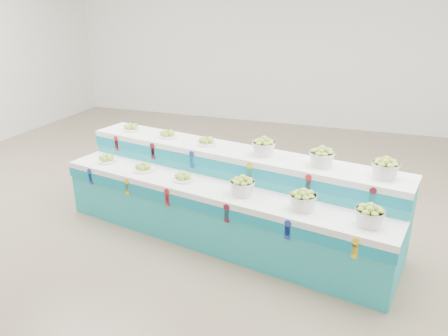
# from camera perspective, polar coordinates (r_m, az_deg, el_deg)

# --- Properties ---
(ground) EXTENTS (10.00, 10.00, 0.00)m
(ground) POSITION_cam_1_polar(r_m,az_deg,el_deg) (5.88, -4.53, -6.00)
(ground) COLOR #72664E
(ground) RESTS_ON ground
(back_wall) EXTENTS (10.00, 0.00, 10.00)m
(back_wall) POSITION_cam_1_polar(r_m,az_deg,el_deg) (10.03, 7.16, 17.13)
(back_wall) COLOR silver
(back_wall) RESTS_ON ground
(display_stand) EXTENTS (4.26, 1.85, 1.02)m
(display_stand) POSITION_cam_1_polar(r_m,az_deg,el_deg) (5.15, 0.00, -3.74)
(display_stand) COLOR teal
(display_stand) RESTS_ON ground
(plate_lower_left) EXTENTS (0.30, 0.30, 0.10)m
(plate_lower_left) POSITION_cam_1_polar(r_m,az_deg,el_deg) (5.82, -15.35, 1.26)
(plate_lower_left) COLOR white
(plate_lower_left) RESTS_ON display_stand
(plate_lower_mid) EXTENTS (0.30, 0.30, 0.10)m
(plate_lower_mid) POSITION_cam_1_polar(r_m,az_deg,el_deg) (5.41, -10.68, 0.14)
(plate_lower_mid) COLOR white
(plate_lower_mid) RESTS_ON display_stand
(plate_lower_right) EXTENTS (0.30, 0.30, 0.10)m
(plate_lower_right) POSITION_cam_1_polar(r_m,az_deg,el_deg) (5.05, -5.44, -1.11)
(plate_lower_right) COLOR white
(plate_lower_right) RESTS_ON display_stand
(basket_lower_left) EXTENTS (0.32, 0.32, 0.21)m
(basket_lower_left) POSITION_cam_1_polar(r_m,az_deg,el_deg) (4.64, 2.44, -2.38)
(basket_lower_left) COLOR silver
(basket_lower_left) RESTS_ON display_stand
(basket_lower_mid) EXTENTS (0.32, 0.32, 0.21)m
(basket_lower_mid) POSITION_cam_1_polar(r_m,az_deg,el_deg) (4.39, 10.43, -4.17)
(basket_lower_mid) COLOR silver
(basket_lower_mid) RESTS_ON display_stand
(basket_lower_right) EXTENTS (0.32, 0.32, 0.21)m
(basket_lower_right) POSITION_cam_1_polar(r_m,az_deg,el_deg) (4.24, 18.78, -5.95)
(basket_lower_right) COLOR silver
(basket_lower_right) RESTS_ON display_stand
(plate_upper_left) EXTENTS (0.30, 0.30, 0.10)m
(plate_upper_left) POSITION_cam_1_polar(r_m,az_deg,el_deg) (6.08, -12.22, 5.35)
(plate_upper_left) COLOR white
(plate_upper_left) RESTS_ON display_stand
(plate_upper_mid) EXTENTS (0.30, 0.30, 0.10)m
(plate_upper_mid) POSITION_cam_1_polar(r_m,az_deg,el_deg) (5.68, -7.52, 4.56)
(plate_upper_mid) COLOR white
(plate_upper_mid) RESTS_ON display_stand
(plate_upper_right) EXTENTS (0.30, 0.30, 0.10)m
(plate_upper_right) POSITION_cam_1_polar(r_m,az_deg,el_deg) (5.35, -2.35, 3.65)
(plate_upper_right) COLOR white
(plate_upper_right) RESTS_ON display_stand
(basket_upper_left) EXTENTS (0.32, 0.32, 0.21)m
(basket_upper_left) POSITION_cam_1_polar(r_m,az_deg,el_deg) (4.97, 5.29, 2.84)
(basket_upper_left) COLOR silver
(basket_upper_left) RESTS_ON display_stand
(basket_upper_mid) EXTENTS (0.32, 0.32, 0.21)m
(basket_upper_mid) POSITION_cam_1_polar(r_m,az_deg,el_deg) (4.73, 12.86, 1.44)
(basket_upper_mid) COLOR silver
(basket_upper_mid) RESTS_ON display_stand
(basket_upper_right) EXTENTS (0.32, 0.32, 0.21)m
(basket_upper_right) POSITION_cam_1_polar(r_m,az_deg,el_deg) (4.59, 20.64, -0.02)
(basket_upper_right) COLOR silver
(basket_upper_right) RESTS_ON display_stand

